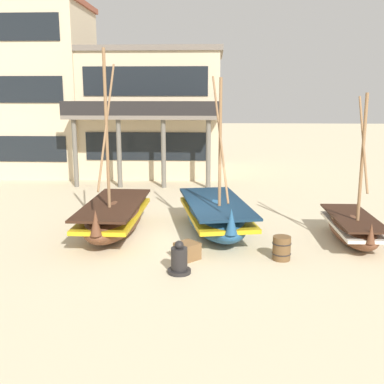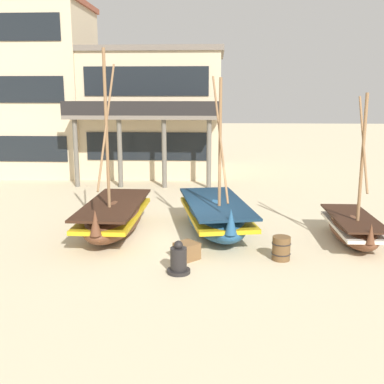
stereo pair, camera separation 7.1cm
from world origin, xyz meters
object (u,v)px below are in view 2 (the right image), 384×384
Objects in this scene: fishing_boat_far_right at (353,228)px; wooden_barrel at (281,248)px; harbor_building_main at (155,112)px; cargo_crate at (187,251)px; fishing_boat_centre_large at (216,216)px; capstan_winch at (179,260)px; harbor_building_annex at (28,90)px; fishing_boat_near_left at (114,217)px.

fishing_boat_far_right reaches higher than wooden_barrel.
fishing_boat_far_right is 0.53× the size of harbor_building_main.
fishing_boat_far_right is 5.57m from cargo_crate.
fishing_boat_centre_large is 4.50m from fishing_boat_far_right.
capstan_winch is 0.09× the size of harbor_building_annex.
fishing_boat_centre_large is (3.47, 0.30, 0.00)m from fishing_boat_near_left.
cargo_crate is at bearing -54.97° from harbor_building_annex.
cargo_crate is 0.07× the size of harbor_building_main.
fishing_boat_centre_large is 0.54× the size of harbor_building_annex.
harbor_building_main is (-5.67, 15.47, 3.26)m from wooden_barrel.
fishing_boat_centre_large is at bearing 75.25° from capstan_winch.
fishing_boat_near_left is 1.15× the size of fishing_boat_centre_large.
fishing_boat_far_right is 3.07m from wooden_barrel.
fishing_boat_near_left is 8.72× the size of wooden_barrel.
harbor_building_main reaches higher than wooden_barrel.
fishing_boat_far_right is at bearing 28.38° from capstan_winch.
cargo_crate is at bearing 81.77° from capstan_winch.
cargo_crate is (2.65, -2.33, -0.37)m from fishing_boat_near_left.
fishing_boat_centre_large is 17.06m from harbor_building_annex.
harbor_building_annex reaches higher than capstan_winch.
wooden_barrel is 0.07× the size of harbor_building_annex.
capstan_winch is 19.40m from harbor_building_annex.
harbor_building_annex is at bearing 140.34° from fishing_boat_far_right.
wooden_barrel is 2.73m from cargo_crate.
harbor_building_main reaches higher than fishing_boat_centre_large.
cargo_crate is at bearing -178.36° from wooden_barrel.
capstan_winch is at bearing -53.93° from fishing_boat_near_left.
harbor_building_annex is at bearing 121.79° from fishing_boat_near_left.
capstan_winch is 0.10× the size of harbor_building_main.
fishing_boat_centre_large is 13.78m from harbor_building_main.
fishing_boat_far_right is at bearing 34.91° from wooden_barrel.
fishing_boat_near_left is at bearing -58.21° from harbor_building_annex.
harbor_building_annex reaches higher than fishing_boat_near_left.
fishing_boat_near_left is 7.91m from fishing_boat_far_right.
harbor_building_annex is at bearing -174.03° from harbor_building_main.
capstan_winch is 17.18m from harbor_building_main.
fishing_boat_centre_large is 8.96× the size of cargo_crate.
harbor_building_main is (-2.78, 16.64, 3.26)m from capstan_winch.
fishing_boat_centre_large is 3.20m from wooden_barrel.
harbor_building_annex reaches higher than cargo_crate.
fishing_boat_near_left is at bearing 138.58° from cargo_crate.
fishing_boat_near_left reaches higher than fishing_boat_centre_large.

